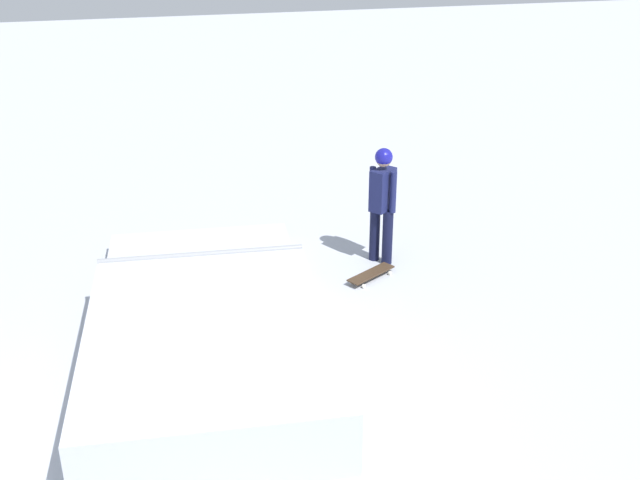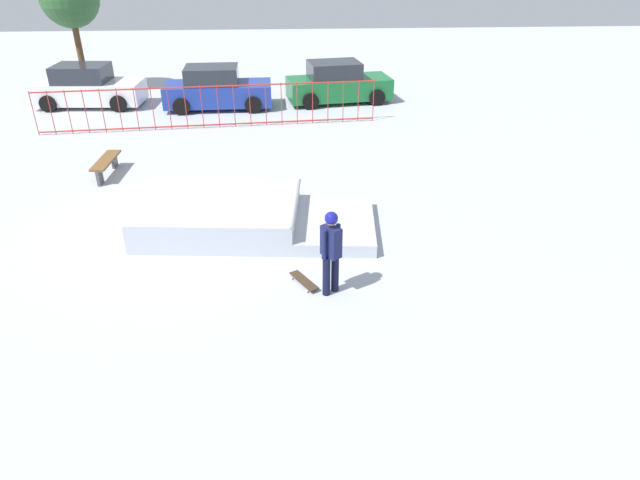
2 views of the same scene
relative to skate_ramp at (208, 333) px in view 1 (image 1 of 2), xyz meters
The scene contains 4 objects.
ground_plane 1.58m from the skate_ramp, 167.99° to the left, with size 60.00×60.00×0.00m, color #B2B7C1.
skate_ramp is the anchor object (origin of this frame).
skater 3.43m from the skate_ramp, 55.23° to the right, with size 0.41×0.43×1.73m.
skateboard 2.84m from the skate_ramp, 60.05° to the right, with size 0.58×0.79×0.09m.
Camera 1 is at (-6.10, 0.37, 4.87)m, focal length 42.83 mm.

